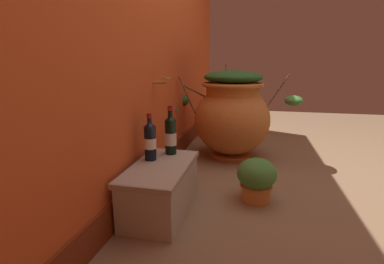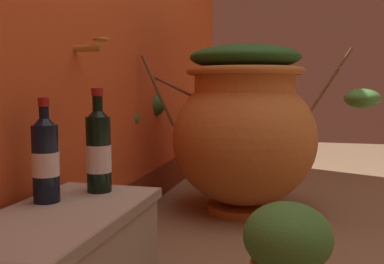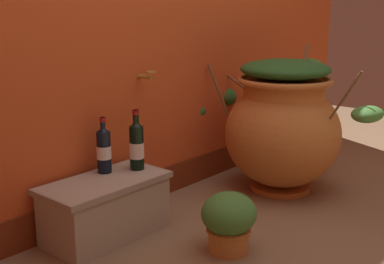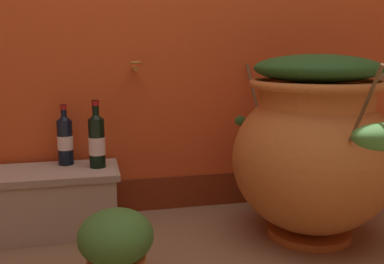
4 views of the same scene
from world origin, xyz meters
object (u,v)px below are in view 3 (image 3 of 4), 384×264
(wine_bottle_left, at_px, (104,148))
(terracotta_urn, at_px, (283,124))
(potted_shrub, at_px, (229,220))
(wine_bottle_middle, at_px, (137,144))

(wine_bottle_left, bearing_deg, terracotta_urn, -20.30)
(terracotta_urn, relative_size, potted_shrub, 4.35)
(terracotta_urn, relative_size, wine_bottle_left, 4.33)
(wine_bottle_middle, distance_m, potted_shrub, 0.64)
(potted_shrub, bearing_deg, wine_bottle_middle, 94.68)
(wine_bottle_middle, bearing_deg, wine_bottle_left, 149.50)
(wine_bottle_left, distance_m, potted_shrub, 0.74)
(terracotta_urn, bearing_deg, wine_bottle_left, 159.70)
(terracotta_urn, xyz_separation_m, wine_bottle_left, (-1.09, 0.40, 0.00))
(terracotta_urn, relative_size, wine_bottle_middle, 3.97)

